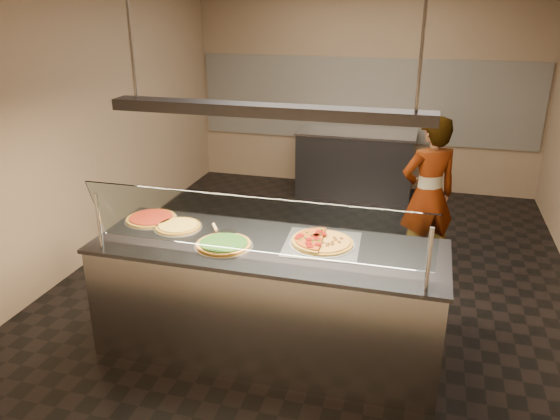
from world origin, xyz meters
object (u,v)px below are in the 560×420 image
(sneeze_guard, at_px, (253,226))
(prep_table, at_px, (355,163))
(pizza_cheese, at_px, (178,226))
(half_pizza_pepperoni, at_px, (308,239))
(pizza_spatula, at_px, (221,229))
(half_pizza_sausage, at_px, (337,243))
(worker, at_px, (428,195))
(perforated_tray, at_px, (322,244))
(pizza_spinach, at_px, (224,244))
(serving_counter, at_px, (268,298))
(pizza_tomato, at_px, (152,218))
(heat_lamp_housing, at_px, (267,110))

(sneeze_guard, distance_m, prep_table, 4.39)
(pizza_cheese, bearing_deg, half_pizza_pepperoni, -0.68)
(pizza_spatula, height_order, prep_table, pizza_spatula)
(half_pizza_sausage, height_order, pizza_spatula, half_pizza_sausage)
(worker, bearing_deg, perforated_tray, 37.63)
(half_pizza_pepperoni, relative_size, pizza_cheese, 1.22)
(pizza_spinach, bearing_deg, serving_counter, 19.16)
(serving_counter, height_order, pizza_tomato, pizza_tomato)
(pizza_cheese, xyz_separation_m, prep_table, (0.92, 3.86, -0.48))
(pizza_spatula, bearing_deg, worker, 46.67)
(sneeze_guard, bearing_deg, perforated_tray, 49.42)
(serving_counter, relative_size, pizza_tomato, 6.05)
(pizza_tomato, distance_m, worker, 2.75)
(pizza_tomato, bearing_deg, pizza_cheese, -18.13)
(serving_counter, height_order, half_pizza_pepperoni, half_pizza_pepperoni)
(perforated_tray, height_order, pizza_spinach, pizza_spinach)
(half_pizza_pepperoni, relative_size, heat_lamp_housing, 0.21)
(perforated_tray, bearing_deg, worker, 66.04)
(pizza_spatula, bearing_deg, pizza_cheese, -178.91)
(sneeze_guard, relative_size, perforated_tray, 4.08)
(pizza_cheese, bearing_deg, pizza_tomato, 161.87)
(sneeze_guard, height_order, half_pizza_sausage, sneeze_guard)
(half_pizza_pepperoni, bearing_deg, half_pizza_sausage, -0.09)
(sneeze_guard, relative_size, half_pizza_pepperoni, 5.09)
(pizza_spatula, bearing_deg, half_pizza_sausage, -1.23)
(pizza_cheese, relative_size, heat_lamp_housing, 0.17)
(pizza_cheese, xyz_separation_m, heat_lamp_housing, (0.80, -0.13, 1.01))
(sneeze_guard, bearing_deg, half_pizza_sausage, 42.09)
(pizza_spinach, height_order, pizza_cheese, pizza_spinach)
(half_pizza_sausage, bearing_deg, prep_table, 95.76)
(half_pizza_pepperoni, bearing_deg, prep_table, 92.45)
(half_pizza_sausage, bearing_deg, pizza_spinach, -164.73)
(pizza_spinach, relative_size, worker, 0.27)
(perforated_tray, xyz_separation_m, pizza_spinach, (-0.71, -0.23, 0.01))
(serving_counter, xyz_separation_m, pizza_spinach, (-0.31, -0.11, 0.48))
(prep_table, bearing_deg, serving_counter, -91.68)
(serving_counter, height_order, pizza_spatula, pizza_spatula)
(sneeze_guard, relative_size, worker, 1.49)
(half_pizza_pepperoni, bearing_deg, pizza_spinach, -159.37)
(worker, bearing_deg, half_pizza_pepperoni, 34.58)
(sneeze_guard, distance_m, worker, 2.47)
(half_pizza_sausage, height_order, pizza_cheese, half_pizza_sausage)
(serving_counter, height_order, pizza_spinach, pizza_spinach)
(pizza_spinach, xyz_separation_m, pizza_cheese, (-0.49, 0.24, -0.00))
(half_pizza_sausage, xyz_separation_m, pizza_spinach, (-0.82, -0.22, -0.01))
(sneeze_guard, xyz_separation_m, prep_table, (0.12, 4.33, -0.76))
(serving_counter, distance_m, half_pizza_sausage, 0.72)
(half_pizza_pepperoni, xyz_separation_m, pizza_spinach, (-0.60, -0.22, -0.02))
(sneeze_guard, distance_m, half_pizza_pepperoni, 0.60)
(sneeze_guard, xyz_separation_m, pizza_spatula, (-0.43, 0.48, -0.27))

